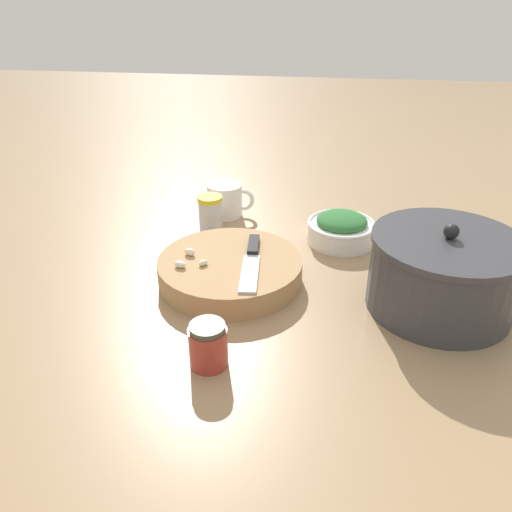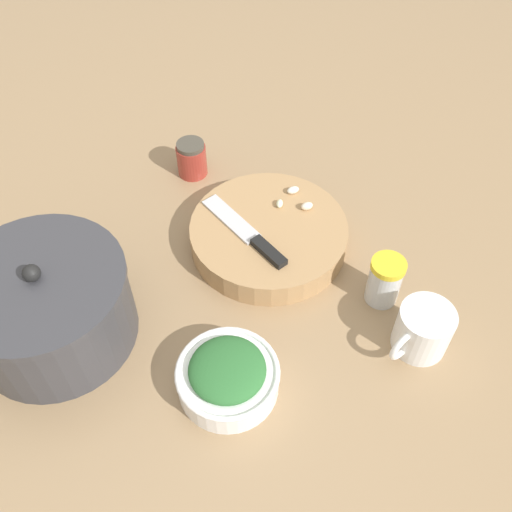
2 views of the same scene
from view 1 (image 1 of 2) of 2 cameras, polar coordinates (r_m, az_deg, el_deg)
ground_plane at (r=1.11m, az=3.04°, el=-1.19°), size 5.00×5.00×0.00m
cutting_board at (r=1.05m, az=-2.96°, el=-1.57°), size 0.30×0.30×0.05m
chef_knife at (r=1.03m, az=-0.51°, el=-0.34°), size 0.22×0.05×0.01m
garlic_cloves at (r=1.03m, az=-7.65°, el=-0.33°), size 0.07×0.07×0.02m
herb_bowl at (r=1.22m, az=9.71°, el=3.12°), size 0.16×0.16×0.07m
spice_jar at (r=1.25m, az=-5.22°, el=4.77°), size 0.06×0.06×0.10m
coffee_mug at (r=1.34m, az=-3.48°, el=6.41°), size 0.09×0.13×0.09m
honey_jar at (r=0.83m, az=-5.48°, el=-10.10°), size 0.06×0.06×0.08m
stock_pot at (r=1.00m, az=20.54°, el=-1.87°), size 0.28×0.28×0.18m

